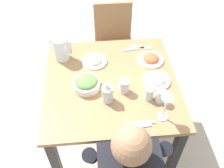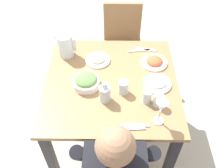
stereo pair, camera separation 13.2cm
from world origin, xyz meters
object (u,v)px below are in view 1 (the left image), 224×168
at_px(water_pitcher, 61,49).
at_px(water_glass_center, 124,86).
at_px(plate_rice_curry, 151,59).
at_px(diner_near, 125,168).
at_px(water_glass_by_pitcher, 160,96).
at_px(dining_table, 111,92).
at_px(oil_carafe, 107,95).
at_px(wine_glass, 166,103).
at_px(plate_beans, 95,61).
at_px(chair_far, 114,41).
at_px(water_glass_far_right, 149,94).
at_px(plate_yoghurt, 157,79).
at_px(salad_bowl, 86,83).

relative_size(water_pitcher, water_glass_center, 1.90).
xyz_separation_m(water_pitcher, plate_rice_curry, (0.70, -0.09, -0.08)).
distance_m(diner_near, water_glass_by_pitcher, 0.52).
bearing_deg(diner_near, water_glass_by_pitcher, 55.06).
xyz_separation_m(dining_table, plate_rice_curry, (0.33, 0.20, 0.13)).
bearing_deg(dining_table, oil_carafe, -102.86).
bearing_deg(wine_glass, plate_beans, 125.88).
distance_m(diner_near, plate_rice_curry, 0.89).
bearing_deg(plate_beans, diner_near, -80.49).
distance_m(chair_far, water_glass_far_right, 1.07).
relative_size(dining_table, plate_beans, 4.95).
bearing_deg(plate_yoghurt, dining_table, 175.26).
bearing_deg(salad_bowl, plate_yoghurt, 1.86).
height_order(plate_beans, water_glass_by_pitcher, water_glass_by_pitcher).
distance_m(salad_bowl, water_glass_far_right, 0.45).
bearing_deg(water_glass_center, dining_table, 128.29).
bearing_deg(wine_glass, chair_far, 99.86).
xyz_separation_m(plate_beans, plate_rice_curry, (0.45, -0.02, 0.00)).
bearing_deg(plate_beans, plate_yoghurt, -29.34).
bearing_deg(diner_near, plate_yoghurt, 62.95).
relative_size(salad_bowl, water_glass_by_pitcher, 1.88).
bearing_deg(salad_bowl, water_glass_far_right, -18.69).
relative_size(plate_yoghurt, water_glass_by_pitcher, 1.96).
distance_m(plate_beans, water_glass_far_right, 0.54).
height_order(plate_beans, oil_carafe, oil_carafe).
bearing_deg(plate_beans, water_glass_far_right, -49.17).
distance_m(water_glass_by_pitcher, wine_glass, 0.16).
xyz_separation_m(water_pitcher, water_glass_center, (0.45, -0.40, -0.05)).
bearing_deg(chair_far, plate_yoghurt, -74.67).
relative_size(water_pitcher, salad_bowl, 0.97).
distance_m(dining_table, plate_yoghurt, 0.36).
bearing_deg(chair_far, diner_near, -92.75).
height_order(plate_rice_curry, water_glass_by_pitcher, water_glass_by_pitcher).
height_order(water_glass_far_right, wine_glass, wine_glass).
distance_m(water_pitcher, salad_bowl, 0.39).
bearing_deg(oil_carafe, plate_yoghurt, 21.82).
xyz_separation_m(chair_far, plate_beans, (-0.21, -0.60, 0.28)).
bearing_deg(dining_table, plate_rice_curry, 31.04).
height_order(diner_near, water_pitcher, diner_near).
xyz_separation_m(dining_table, water_glass_by_pitcher, (0.31, -0.22, 0.17)).
bearing_deg(plate_beans, water_pitcher, 164.31).
xyz_separation_m(water_glass_by_pitcher, wine_glass, (-0.01, -0.14, 0.09)).
bearing_deg(plate_rice_curry, plate_beans, 177.21).
relative_size(water_glass_by_pitcher, wine_glass, 0.53).
distance_m(chair_far, salad_bowl, 0.96).
bearing_deg(plate_yoghurt, wine_glass, -95.14).
bearing_deg(dining_table, water_glass_by_pitcher, -34.73).
height_order(dining_table, chair_far, chair_far).
distance_m(wine_glass, oil_carafe, 0.40).
distance_m(salad_bowl, wine_glass, 0.58).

